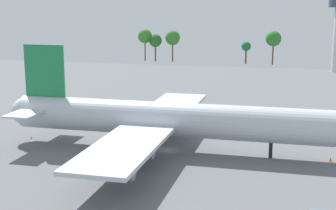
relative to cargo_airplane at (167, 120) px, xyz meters
name	(u,v)px	position (x,y,z in m)	size (l,w,h in m)	color
ground_plane	(168,150)	(0.24, 0.00, -6.28)	(275.90, 275.90, 0.00)	slate
cargo_airplane	(167,120)	(0.00, 0.00, 0.00)	(68.97, 64.00, 20.59)	silver
cargo_loader	(293,131)	(24.42, 16.52, -5.04)	(4.29, 4.74, 2.51)	#333338
baggage_tug	(302,119)	(26.59, 29.82, -5.14)	(5.40, 2.48, 2.27)	silver
safety_cone_nose	(331,159)	(31.28, 0.49, -5.86)	(0.58, 0.58, 0.83)	orange
safety_cone_tail	(31,137)	(-30.80, 1.15, -5.99)	(0.41, 0.41, 0.59)	orange
tree_line_backdrop	(193,39)	(-24.80, 151.98, 5.63)	(72.66, 7.54, 16.54)	#51381E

